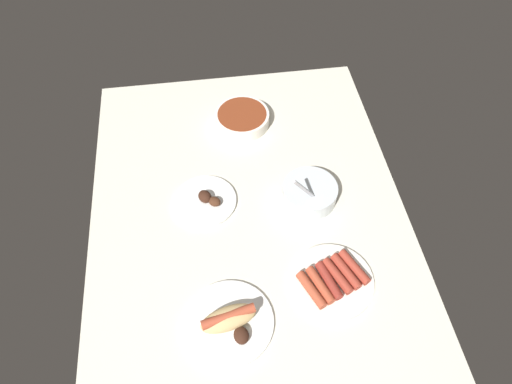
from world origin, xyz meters
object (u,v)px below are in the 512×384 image
bowl_coleslaw (310,192)px  bowl_chili (242,118)px  plate_hotdog_assembled (229,321)px  plate_grilled_meat (206,201)px  plate_sausages (333,280)px

bowl_coleslaw → bowl_chili: (-33.46, -15.64, -0.54)cm
plate_hotdog_assembled → plate_grilled_meat: 37.46cm
plate_sausages → bowl_chili: size_ratio=1.20×
plate_hotdog_assembled → plate_sausages: plate_hotdog_assembled is taller
plate_hotdog_assembled → plate_sausages: size_ratio=1.02×
plate_grilled_meat → bowl_chili: (-30.69, 14.50, 1.54)cm
plate_hotdog_assembled → bowl_chili: size_ratio=1.23×
bowl_coleslaw → plate_sausages: bearing=1.0°
plate_hotdog_assembled → plate_sausages: 28.50cm
plate_grilled_meat → bowl_chili: bowl_chili is taller
bowl_chili → plate_sausages: bearing=14.9°
plate_grilled_meat → plate_sausages: (29.90, 30.59, 0.39)cm
plate_grilled_meat → plate_sausages: size_ratio=0.85×
plate_grilled_meat → bowl_chili: bearing=154.7°
plate_hotdog_assembled → plate_sausages: (-7.42, 27.51, -0.66)cm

